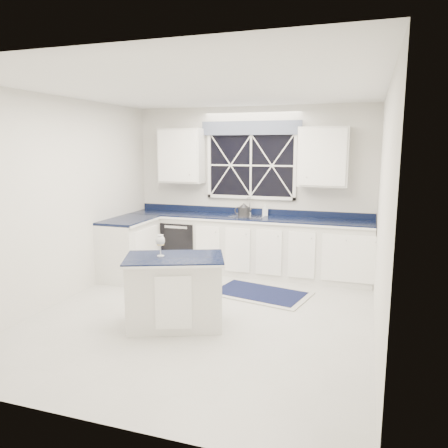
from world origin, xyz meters
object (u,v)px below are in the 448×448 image
(dishwasher, at_px, (184,244))
(faucet, at_px, (250,205))
(wine_glass, at_px, (160,241))
(island, at_px, (175,291))
(kettle, at_px, (244,210))
(soap_bottle, at_px, (265,210))

(dishwasher, xyz_separation_m, faucet, (1.10, 0.19, 0.69))
(dishwasher, distance_m, wine_glass, 2.54)
(dishwasher, bearing_deg, wine_glass, -72.60)
(island, distance_m, kettle, 2.44)
(island, distance_m, soap_bottle, 2.66)
(wine_glass, bearing_deg, dishwasher, 107.40)
(wine_glass, bearing_deg, faucet, 81.99)
(faucet, relative_size, soap_bottle, 1.65)
(wine_glass, relative_size, soap_bottle, 1.35)
(wine_glass, bearing_deg, soap_bottle, 76.40)
(island, bearing_deg, faucet, 63.70)
(kettle, bearing_deg, faucet, 77.53)
(dishwasher, xyz_separation_m, kettle, (1.05, 0.01, 0.63))
(island, xyz_separation_m, wine_glass, (-0.16, -0.02, 0.58))
(kettle, xyz_separation_m, wine_glass, (-0.31, -2.37, -0.04))
(kettle, bearing_deg, island, -91.13)
(dishwasher, relative_size, wine_glass, 3.31)
(faucet, bearing_deg, wine_glass, -98.01)
(dishwasher, distance_m, faucet, 1.31)
(faucet, xyz_separation_m, wine_glass, (-0.36, -2.56, -0.10))
(kettle, height_order, wine_glass, kettle)
(island, bearing_deg, kettle, 64.54)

